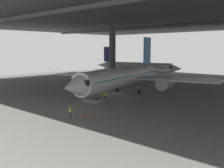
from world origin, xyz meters
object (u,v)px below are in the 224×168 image
(crew_worker_by_stairs, at_px, (105,95))
(baggage_tug, at_px, (116,84))
(airplane_distant, at_px, (135,67))
(traffic_cone_orange, at_px, (84,116))
(airplane_main, at_px, (123,77))
(boarding_stairs, at_px, (93,99))
(crew_worker_near_nose, at_px, (70,111))

(crew_worker_by_stairs, height_order, baggage_tug, crew_worker_by_stairs)
(airplane_distant, relative_size, baggage_tug, 13.36)
(traffic_cone_orange, bearing_deg, airplane_main, 115.54)
(airplane_distant, distance_m, baggage_tug, 23.11)
(boarding_stairs, xyz_separation_m, airplane_distant, (-21.77, 39.27, 2.39))
(traffic_cone_orange, bearing_deg, airplane_distant, 121.03)
(airplane_distant, relative_size, traffic_cone_orange, 49.84)
(airplane_distant, bearing_deg, crew_worker_near_nose, -60.78)
(boarding_stairs, xyz_separation_m, crew_worker_by_stairs, (-0.31, 3.07, 0.15))
(boarding_stairs, height_order, crew_worker_near_nose, boarding_stairs)
(crew_worker_near_nose, bearing_deg, baggage_tug, 121.38)
(airplane_main, distance_m, airplane_distant, 35.21)
(crew_worker_near_nose, bearing_deg, airplane_main, 110.75)
(boarding_stairs, distance_m, baggage_tug, 21.99)
(boarding_stairs, relative_size, baggage_tug, 2.10)
(crew_worker_near_nose, relative_size, baggage_tug, 0.74)
(crew_worker_by_stairs, bearing_deg, crew_worker_near_nose, -65.37)
(crew_worker_by_stairs, xyz_separation_m, traffic_cone_orange, (6.84, -10.85, -0.59))
(crew_worker_near_nose, bearing_deg, crew_worker_by_stairs, 114.63)
(crew_worker_near_nose, bearing_deg, airplane_distant, 119.22)
(crew_worker_near_nose, height_order, crew_worker_by_stairs, crew_worker_near_nose)
(crew_worker_by_stairs, bearing_deg, boarding_stairs, -84.32)
(crew_worker_near_nose, height_order, baggage_tug, crew_worker_near_nose)
(crew_worker_by_stairs, xyz_separation_m, baggage_tug, (-11.33, 15.58, -0.35))
(airplane_main, distance_m, crew_worker_near_nose, 20.63)
(airplane_main, relative_size, traffic_cone_orange, 61.27)
(airplane_main, bearing_deg, airplane_distant, 124.13)
(boarding_stairs, relative_size, crew_worker_near_nose, 2.85)
(airplane_main, relative_size, baggage_tug, 16.43)
(baggage_tug, bearing_deg, airplane_distant, 116.16)
(traffic_cone_orange, distance_m, baggage_tug, 32.08)
(crew_worker_by_stairs, bearing_deg, traffic_cone_orange, -57.76)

